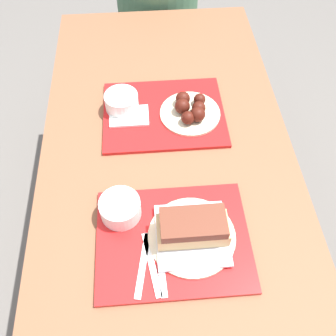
# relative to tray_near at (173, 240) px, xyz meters

# --- Properties ---
(ground_plane) EXTENTS (12.00, 12.00, 0.00)m
(ground_plane) POSITION_rel_tray_near_xyz_m (0.01, 0.21, -0.73)
(ground_plane) COLOR #605B56
(picnic_table) EXTENTS (0.78, 1.72, 0.73)m
(picnic_table) POSITION_rel_tray_near_xyz_m (0.01, 0.21, -0.10)
(picnic_table) COLOR brown
(picnic_table) RESTS_ON ground_plane
(picnic_bench_far) EXTENTS (0.74, 0.28, 0.48)m
(picnic_bench_far) POSITION_rel_tray_near_xyz_m (0.01, 1.29, -0.34)
(picnic_bench_far) COLOR brown
(picnic_bench_far) RESTS_ON ground_plane
(tray_near) EXTENTS (0.40, 0.31, 0.01)m
(tray_near) POSITION_rel_tray_near_xyz_m (0.00, 0.00, 0.00)
(tray_near) COLOR red
(tray_near) RESTS_ON picnic_table
(tray_far) EXTENTS (0.40, 0.31, 0.01)m
(tray_far) POSITION_rel_tray_near_xyz_m (0.01, 0.45, 0.00)
(tray_far) COLOR red
(tray_far) RESTS_ON picnic_table
(bowl_coleslaw_near) EXTENTS (0.11, 0.11, 0.06)m
(bowl_coleslaw_near) POSITION_rel_tray_near_xyz_m (-0.13, 0.08, 0.04)
(bowl_coleslaw_near) COLOR white
(bowl_coleslaw_near) RESTS_ON tray_near
(brisket_sandwich_plate) EXTENTS (0.23, 0.23, 0.09)m
(brisket_sandwich_plate) POSITION_rel_tray_near_xyz_m (0.05, 0.00, 0.04)
(brisket_sandwich_plate) COLOR beige
(brisket_sandwich_plate) RESTS_ON tray_near
(plastic_fork_near) EXTENTS (0.04, 0.17, 0.00)m
(plastic_fork_near) POSITION_rel_tray_near_xyz_m (-0.06, -0.07, 0.01)
(plastic_fork_near) COLOR white
(plastic_fork_near) RESTS_ON tray_near
(plastic_knife_near) EXTENTS (0.02, 0.17, 0.00)m
(plastic_knife_near) POSITION_rel_tray_near_xyz_m (-0.04, -0.07, 0.01)
(plastic_knife_near) COLOR white
(plastic_knife_near) RESTS_ON tray_near
(plastic_spoon_near) EXTENTS (0.05, 0.17, 0.00)m
(plastic_spoon_near) POSITION_rel_tray_near_xyz_m (-0.08, -0.07, 0.01)
(plastic_spoon_near) COLOR white
(plastic_spoon_near) RESTS_ON tray_near
(condiment_packet) EXTENTS (0.04, 0.03, 0.01)m
(condiment_packet) POSITION_rel_tray_near_xyz_m (0.01, 0.07, 0.01)
(condiment_packet) COLOR teal
(condiment_packet) RESTS_ON tray_near
(bowl_coleslaw_far) EXTENTS (0.11, 0.11, 0.06)m
(bowl_coleslaw_far) POSITION_rel_tray_near_xyz_m (-0.13, 0.48, 0.04)
(bowl_coleslaw_far) COLOR white
(bowl_coleslaw_far) RESTS_ON tray_far
(wings_plate_far) EXTENTS (0.20, 0.20, 0.06)m
(wings_plate_far) POSITION_rel_tray_near_xyz_m (0.09, 0.44, 0.03)
(wings_plate_far) COLOR beige
(wings_plate_far) RESTS_ON tray_far
(napkin_far) EXTENTS (0.13, 0.09, 0.01)m
(napkin_far) POSITION_rel_tray_near_xyz_m (-0.11, 0.44, 0.01)
(napkin_far) COLOR white
(napkin_far) RESTS_ON tray_far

